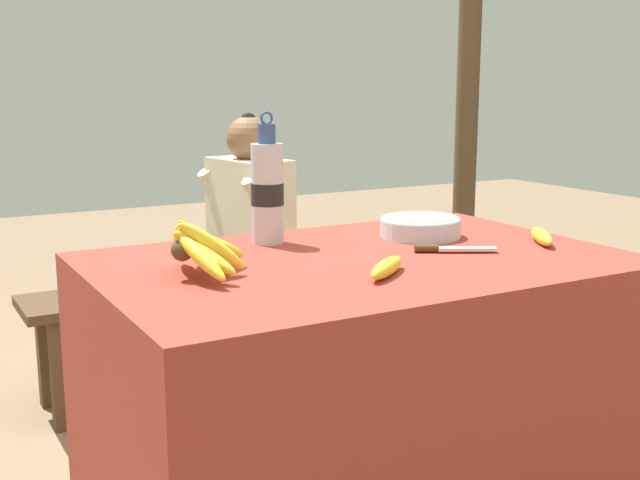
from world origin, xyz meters
TOP-DOWN VIEW (x-y plane):
  - market_counter at (0.00, 0.00)m, footprint 1.19×0.79m
  - banana_bunch_ripe at (-0.38, 0.01)m, footprint 0.20×0.29m
  - serving_bowl at (0.27, 0.14)m, footprint 0.21×0.21m
  - water_bottle at (-0.11, 0.26)m, footprint 0.08×0.08m
  - loose_banana_front at (-0.05, -0.17)m, footprint 0.16×0.13m
  - loose_banana_side at (0.48, -0.08)m, footprint 0.12×0.16m
  - knife at (0.20, -0.05)m, footprint 0.18×0.11m
  - wooden_bench at (0.24, 1.33)m, footprint 1.59×0.32m
  - seated_vendor at (0.26, 1.29)m, footprint 0.43×0.41m
  - banana_bunch_green at (-0.16, 1.33)m, footprint 0.15×0.28m
  - support_post_far at (1.58, 1.56)m, footprint 0.11×0.11m

SIDE VIEW (x-z plane):
  - wooden_bench at x=0.24m, z-range 0.14..0.57m
  - market_counter at x=0.00m, z-range 0.00..0.79m
  - banana_bunch_green at x=-0.16m, z-range 0.42..0.55m
  - seated_vendor at x=0.26m, z-range 0.08..1.15m
  - knife at x=0.20m, z-range 0.79..0.81m
  - loose_banana_front at x=-0.05m, z-range 0.79..0.83m
  - loose_banana_side at x=0.48m, z-range 0.79..0.83m
  - serving_bowl at x=0.27m, z-range 0.80..0.85m
  - banana_bunch_ripe at x=-0.38m, z-range 0.79..0.92m
  - water_bottle at x=-0.11m, z-range 0.76..1.09m
  - support_post_far at x=1.58m, z-range 0.00..2.67m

